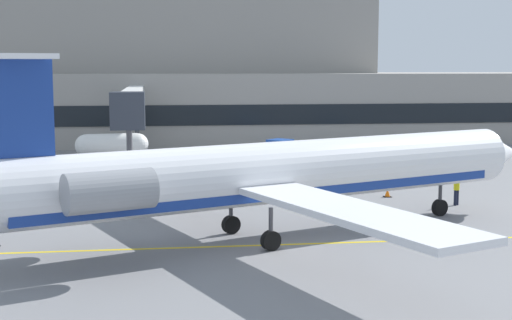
{
  "coord_description": "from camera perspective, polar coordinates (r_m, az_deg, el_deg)",
  "views": [
    {
      "loc": [
        -5.02,
        -32.21,
        8.27
      ],
      "look_at": [
        0.07,
        7.74,
        3.0
      ],
      "focal_mm": 51.55,
      "sensor_mm": 36.0,
      "label": 1
    }
  ],
  "objects": [
    {
      "name": "jet_bridge_east",
      "position": [
        61.24,
        -9.57,
        4.25
      ],
      "size": [
        2.4,
        20.74,
        6.33
      ],
      "color": "silver",
      "rests_on": "ground"
    },
    {
      "name": "fuel_tank",
      "position": [
        64.71,
        -11.11,
        1.14
      ],
      "size": [
        6.26,
        2.43,
        2.32
      ],
      "color": "white",
      "rests_on": "ground"
    },
    {
      "name": "marshaller",
      "position": [
        44.84,
        15.3,
        -2.19
      ],
      "size": [
        0.73,
        0.55,
        1.91
      ],
      "color": "#191E33",
      "rests_on": "ground"
    },
    {
      "name": "baggage_tug",
      "position": [
        62.86,
        10.85,
        0.55
      ],
      "size": [
        4.2,
        2.14,
        1.84
      ],
      "color": "#1E4CB2",
      "rests_on": "ground"
    },
    {
      "name": "terminal_building",
      "position": [
        79.87,
        -1.11,
        6.98
      ],
      "size": [
        68.55,
        13.27,
        19.44
      ],
      "color": "gray",
      "rests_on": "ground"
    },
    {
      "name": "pushback_tractor",
      "position": [
        58.64,
        2.43,
        0.35
      ],
      "size": [
        4.22,
        4.16,
        2.27
      ],
      "color": "#1E4CB2",
      "rests_on": "ground"
    },
    {
      "name": "regional_jet",
      "position": [
        34.46,
        0.75,
        -1.11
      ],
      "size": [
        32.1,
        26.53,
        8.66
      ],
      "color": "white",
      "rests_on": "ground"
    },
    {
      "name": "safety_cone_charlie",
      "position": [
        38.19,
        9.22,
        -4.77
      ],
      "size": [
        0.47,
        0.47,
        0.55
      ],
      "color": "orange",
      "rests_on": "ground"
    },
    {
      "name": "ground",
      "position": [
        33.65,
        1.56,
        -6.86
      ],
      "size": [
        120.0,
        120.0,
        0.11
      ],
      "color": "slate"
    },
    {
      "name": "safety_cone_bravo",
      "position": [
        46.77,
        10.17,
        -2.54
      ],
      "size": [
        0.47,
        0.47,
        0.55
      ],
      "color": "orange",
      "rests_on": "ground"
    }
  ]
}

